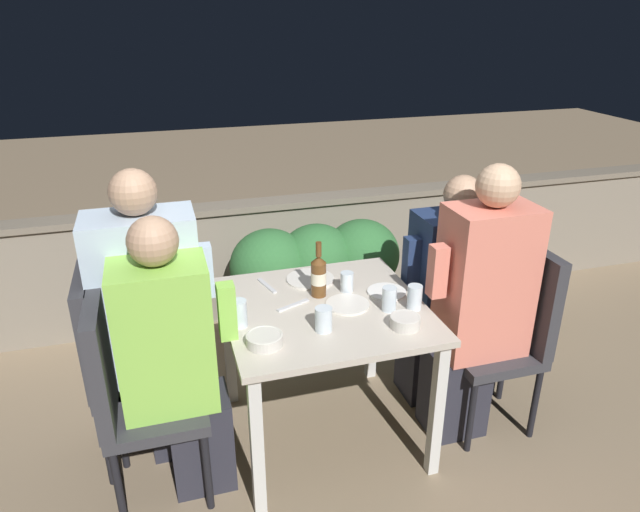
% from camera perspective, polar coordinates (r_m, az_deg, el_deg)
% --- Properties ---
extents(ground_plane, '(16.00, 16.00, 0.00)m').
position_cam_1_polar(ground_plane, '(2.98, 0.37, -17.17)').
color(ground_plane, '#847056').
extents(parapet_wall, '(9.00, 0.18, 0.80)m').
position_cam_1_polar(parapet_wall, '(3.86, -5.27, -0.07)').
color(parapet_wall, gray).
rests_on(parapet_wall, ground_plane).
extents(dining_table, '(0.89, 0.87, 0.71)m').
position_cam_1_polar(dining_table, '(2.62, 0.41, -6.89)').
color(dining_table, '#BCB2A3').
rests_on(dining_table, ground_plane).
extents(planter_hedge, '(1.09, 0.47, 0.72)m').
position_cam_1_polar(planter_hedge, '(3.62, -0.35, -1.75)').
color(planter_hedge, brown).
rests_on(planter_hedge, ground_plane).
extents(chair_left_near, '(0.41, 0.41, 0.94)m').
position_cam_1_polar(chair_left_near, '(2.47, -18.72, -12.26)').
color(chair_left_near, '#333338').
rests_on(chair_left_near, ground_plane).
extents(person_green_blouse, '(0.47, 0.26, 1.26)m').
position_cam_1_polar(person_green_blouse, '(2.41, -14.19, -10.18)').
color(person_green_blouse, '#282833').
rests_on(person_green_blouse, ground_plane).
extents(chair_left_far, '(0.41, 0.41, 0.94)m').
position_cam_1_polar(chair_left_far, '(2.69, -19.85, -9.21)').
color(chair_left_far, '#333338').
rests_on(chair_left_far, ground_plane).
extents(person_blue_shirt, '(0.51, 0.26, 1.37)m').
position_cam_1_polar(person_blue_shirt, '(2.61, -15.95, -6.29)').
color(person_blue_shirt, '#282833').
rests_on(person_blue_shirt, ground_plane).
extents(chair_right_near, '(0.41, 0.41, 0.94)m').
position_cam_1_polar(chair_right_near, '(2.91, 18.51, -6.43)').
color(chair_right_near, '#333338').
rests_on(chair_right_near, ground_plane).
extents(person_coral_top, '(0.48, 0.26, 1.35)m').
position_cam_1_polar(person_coral_top, '(2.74, 15.43, -4.85)').
color(person_coral_top, '#282833').
rests_on(person_coral_top, ground_plane).
extents(chair_right_far, '(0.41, 0.41, 0.94)m').
position_cam_1_polar(chair_right_far, '(3.14, 15.78, -3.75)').
color(chair_right_far, '#333338').
rests_on(chair_right_far, ground_plane).
extents(person_navy_jumper, '(0.50, 0.26, 1.22)m').
position_cam_1_polar(person_navy_jumper, '(3.02, 12.63, -3.40)').
color(person_navy_jumper, '#282833').
rests_on(person_navy_jumper, ground_plane).
extents(beer_bottle, '(0.07, 0.07, 0.27)m').
position_cam_1_polar(beer_bottle, '(2.62, -0.14, -1.96)').
color(beer_bottle, brown).
rests_on(beer_bottle, dining_table).
extents(plate_0, '(0.18, 0.18, 0.01)m').
position_cam_1_polar(plate_0, '(2.71, 6.68, -3.59)').
color(plate_0, white).
rests_on(plate_0, dining_table).
extents(plate_1, '(0.24, 0.24, 0.01)m').
position_cam_1_polar(plate_1, '(2.81, -0.98, -2.30)').
color(plate_1, silver).
rests_on(plate_1, dining_table).
extents(plate_2, '(0.20, 0.20, 0.01)m').
position_cam_1_polar(plate_2, '(2.58, 2.77, -4.85)').
color(plate_2, silver).
rests_on(plate_2, dining_table).
extents(bowl_0, '(0.15, 0.15, 0.05)m').
position_cam_1_polar(bowl_0, '(2.30, -5.58, -8.25)').
color(bowl_0, beige).
rests_on(bowl_0, dining_table).
extents(bowl_1, '(0.13, 0.13, 0.05)m').
position_cam_1_polar(bowl_1, '(2.43, 8.51, -6.45)').
color(bowl_1, beige).
rests_on(bowl_1, dining_table).
extents(glass_cup_0, '(0.07, 0.07, 0.11)m').
position_cam_1_polar(glass_cup_0, '(2.56, 9.44, -4.10)').
color(glass_cup_0, silver).
rests_on(glass_cup_0, dining_table).
extents(glass_cup_1, '(0.06, 0.06, 0.11)m').
position_cam_1_polar(glass_cup_1, '(2.54, 6.93, -4.29)').
color(glass_cup_1, silver).
rests_on(glass_cup_1, dining_table).
extents(glass_cup_2, '(0.06, 0.06, 0.10)m').
position_cam_1_polar(glass_cup_2, '(2.69, 2.71, -2.60)').
color(glass_cup_2, silver).
rests_on(glass_cup_2, dining_table).
extents(glass_cup_3, '(0.07, 0.07, 0.12)m').
position_cam_1_polar(glass_cup_3, '(2.42, -8.10, -5.70)').
color(glass_cup_3, silver).
rests_on(glass_cup_3, dining_table).
extents(glass_cup_4, '(0.07, 0.07, 0.11)m').
position_cam_1_polar(glass_cup_4, '(2.37, 0.36, -6.35)').
color(glass_cup_4, silver).
rests_on(glass_cup_4, dining_table).
extents(fork_0, '(0.06, 0.17, 0.01)m').
position_cam_1_polar(fork_0, '(2.76, -5.33, -2.97)').
color(fork_0, silver).
rests_on(fork_0, dining_table).
extents(fork_1, '(0.16, 0.09, 0.01)m').
position_cam_1_polar(fork_1, '(2.58, -2.71, -4.94)').
color(fork_1, silver).
rests_on(fork_1, dining_table).
extents(potted_plant, '(0.35, 0.35, 0.73)m').
position_cam_1_polar(potted_plant, '(3.75, 18.22, -1.21)').
color(potted_plant, '#9E5638').
rests_on(potted_plant, ground_plane).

